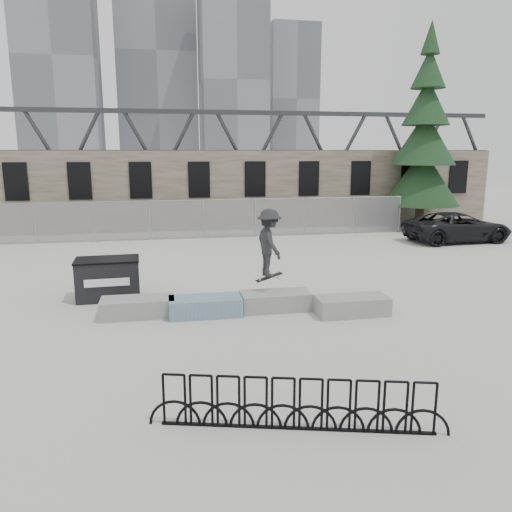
{
  "coord_description": "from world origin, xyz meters",
  "views": [
    {
      "loc": [
        -2.12,
        -13.35,
        4.49
      ],
      "look_at": [
        0.69,
        1.48,
        1.3
      ],
      "focal_mm": 35.0,
      "sensor_mm": 36.0,
      "label": 1
    }
  ],
  "objects_px": {
    "planter_far_left": "(138,306)",
    "bike_rack": "(297,405)",
    "suv": "(458,227)",
    "dumpster": "(108,278)",
    "planter_center_right": "(275,300)",
    "skateboarder": "(269,243)",
    "planter_center_left": "(205,306)",
    "planter_offset": "(352,305)",
    "spruce_tree": "(424,146)"
  },
  "relations": [
    {
      "from": "planter_far_left",
      "to": "planter_center_left",
      "type": "height_order",
      "value": "same"
    },
    {
      "from": "planter_far_left",
      "to": "bike_rack",
      "type": "height_order",
      "value": "bike_rack"
    },
    {
      "from": "dumpster",
      "to": "spruce_tree",
      "type": "bearing_deg",
      "value": 32.05
    },
    {
      "from": "dumpster",
      "to": "bike_rack",
      "type": "relative_size",
      "value": 0.41
    },
    {
      "from": "suv",
      "to": "dumpster",
      "type": "bearing_deg",
      "value": 110.53
    },
    {
      "from": "planter_offset",
      "to": "bike_rack",
      "type": "xyz_separation_m",
      "value": [
        -3.07,
        -5.42,
        0.16
      ]
    },
    {
      "from": "dumpster",
      "to": "skateboarder",
      "type": "relative_size",
      "value": 0.92
    },
    {
      "from": "planter_center_left",
      "to": "dumpster",
      "type": "height_order",
      "value": "dumpster"
    },
    {
      "from": "planter_far_left",
      "to": "bike_rack",
      "type": "relative_size",
      "value": 0.42
    },
    {
      "from": "skateboarder",
      "to": "dumpster",
      "type": "bearing_deg",
      "value": 61.06
    },
    {
      "from": "planter_offset",
      "to": "spruce_tree",
      "type": "bearing_deg",
      "value": 55.65
    },
    {
      "from": "dumpster",
      "to": "skateboarder",
      "type": "bearing_deg",
      "value": -21.69
    },
    {
      "from": "spruce_tree",
      "to": "skateboarder",
      "type": "xyz_separation_m",
      "value": [
        -11.86,
        -13.04,
        -2.87
      ]
    },
    {
      "from": "planter_center_right",
      "to": "skateboarder",
      "type": "relative_size",
      "value": 0.94
    },
    {
      "from": "planter_center_right",
      "to": "dumpster",
      "type": "xyz_separation_m",
      "value": [
        -4.83,
        2.05,
        0.36
      ]
    },
    {
      "from": "planter_offset",
      "to": "spruce_tree",
      "type": "distance_m",
      "value": 17.85
    },
    {
      "from": "planter_far_left",
      "to": "suv",
      "type": "height_order",
      "value": "suv"
    },
    {
      "from": "planter_far_left",
      "to": "skateboarder",
      "type": "distance_m",
      "value": 4.1
    },
    {
      "from": "dumpster",
      "to": "planter_center_left",
      "type": "bearing_deg",
      "value": -40.42
    },
    {
      "from": "planter_far_left",
      "to": "planter_center_left",
      "type": "xyz_separation_m",
      "value": [
        1.84,
        -0.27,
        0.0
      ]
    },
    {
      "from": "bike_rack",
      "to": "skateboarder",
      "type": "relative_size",
      "value": 2.26
    },
    {
      "from": "dumpster",
      "to": "suv",
      "type": "relative_size",
      "value": 0.37
    },
    {
      "from": "planter_far_left",
      "to": "planter_offset",
      "type": "bearing_deg",
      "value": -9.3
    },
    {
      "from": "skateboarder",
      "to": "bike_rack",
      "type": "bearing_deg",
      "value": 162.0
    },
    {
      "from": "bike_rack",
      "to": "dumpster",
      "type": "bearing_deg",
      "value": 114.35
    },
    {
      "from": "planter_offset",
      "to": "spruce_tree",
      "type": "xyz_separation_m",
      "value": [
        9.75,
        14.27,
        4.48
      ]
    },
    {
      "from": "planter_offset",
      "to": "skateboarder",
      "type": "distance_m",
      "value": 2.92
    },
    {
      "from": "skateboarder",
      "to": "spruce_tree",
      "type": "bearing_deg",
      "value": -51.97
    },
    {
      "from": "planter_far_left",
      "to": "skateboarder",
      "type": "xyz_separation_m",
      "value": [
        3.77,
        0.26,
        1.61
      ]
    },
    {
      "from": "planter_center_left",
      "to": "planter_center_right",
      "type": "relative_size",
      "value": 1.0
    },
    {
      "from": "dumpster",
      "to": "spruce_tree",
      "type": "distance_m",
      "value": 20.53
    },
    {
      "from": "dumpster",
      "to": "skateboarder",
      "type": "xyz_separation_m",
      "value": [
        4.72,
        -1.65,
        1.25
      ]
    },
    {
      "from": "planter_far_left",
      "to": "planter_center_right",
      "type": "xyz_separation_m",
      "value": [
        3.87,
        -0.14,
        0.0
      ]
    },
    {
      "from": "skateboarder",
      "to": "planter_offset",
      "type": "bearing_deg",
      "value": -129.88
    },
    {
      "from": "planter_offset",
      "to": "planter_center_right",
      "type": "bearing_deg",
      "value": 157.6
    },
    {
      "from": "planter_center_right",
      "to": "planter_far_left",
      "type": "bearing_deg",
      "value": 177.98
    },
    {
      "from": "planter_far_left",
      "to": "planter_center_left",
      "type": "relative_size",
      "value": 1.0
    },
    {
      "from": "planter_center_right",
      "to": "suv",
      "type": "bearing_deg",
      "value": 38.31
    },
    {
      "from": "planter_far_left",
      "to": "dumpster",
      "type": "xyz_separation_m",
      "value": [
        -0.96,
        1.91,
        0.36
      ]
    },
    {
      "from": "planter_center_right",
      "to": "planter_offset",
      "type": "relative_size",
      "value": 1.0
    },
    {
      "from": "planter_offset",
      "to": "bike_rack",
      "type": "height_order",
      "value": "bike_rack"
    },
    {
      "from": "bike_rack",
      "to": "spruce_tree",
      "type": "height_order",
      "value": "spruce_tree"
    },
    {
      "from": "bike_rack",
      "to": "skateboarder",
      "type": "xyz_separation_m",
      "value": [
        0.97,
        6.64,
        1.44
      ]
    },
    {
      "from": "planter_offset",
      "to": "suv",
      "type": "xyz_separation_m",
      "value": [
        9.49,
        9.9,
        0.46
      ]
    },
    {
      "from": "planter_center_left",
      "to": "planter_offset",
      "type": "distance_m",
      "value": 4.09
    },
    {
      "from": "planter_far_left",
      "to": "bike_rack",
      "type": "bearing_deg",
      "value": -66.32
    },
    {
      "from": "planter_center_left",
      "to": "skateboarder",
      "type": "bearing_deg",
      "value": 15.53
    },
    {
      "from": "planter_far_left",
      "to": "dumpster",
      "type": "height_order",
      "value": "dumpster"
    },
    {
      "from": "spruce_tree",
      "to": "suv",
      "type": "relative_size",
      "value": 2.17
    },
    {
      "from": "planter_center_right",
      "to": "spruce_tree",
      "type": "bearing_deg",
      "value": 48.84
    }
  ]
}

